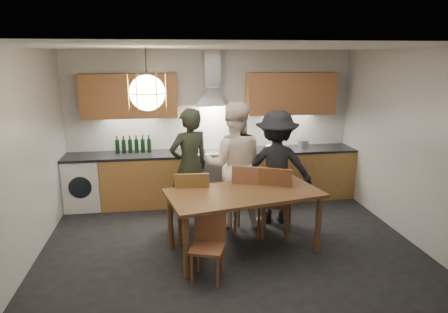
{
  "coord_description": "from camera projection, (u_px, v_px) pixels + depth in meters",
  "views": [
    {
      "loc": [
        -0.82,
        -4.69,
        2.51
      ],
      "look_at": [
        -0.05,
        0.4,
        1.2
      ],
      "focal_mm": 32.0,
      "sensor_mm": 36.0,
      "label": 1
    }
  ],
  "objects": [
    {
      "name": "ground",
      "position": [
        232.0,
        252.0,
        5.23
      ],
      "size": [
        5.0,
        5.0,
        0.0
      ],
      "primitive_type": "plane",
      "color": "black",
      "rests_on": "ground"
    },
    {
      "name": "room_shell",
      "position": [
        233.0,
        124.0,
        4.81
      ],
      "size": [
        5.02,
        4.52,
        2.61
      ],
      "color": "white",
      "rests_on": "ground"
    },
    {
      "name": "counter_run",
      "position": [
        215.0,
        176.0,
        6.99
      ],
      "size": [
        5.0,
        0.62,
        0.9
      ],
      "color": "tan",
      "rests_on": "ground"
    },
    {
      "name": "range_stove",
      "position": [
        214.0,
        177.0,
        6.99
      ],
      "size": [
        0.9,
        0.6,
        0.92
      ],
      "color": "silver",
      "rests_on": "ground"
    },
    {
      "name": "wall_fixtures",
      "position": [
        212.0,
        94.0,
        6.75
      ],
      "size": [
        4.3,
        0.54,
        1.1
      ],
      "color": "#B97847",
      "rests_on": "ground"
    },
    {
      "name": "pendant_lamp",
      "position": [
        147.0,
        93.0,
        4.48
      ],
      "size": [
        0.43,
        0.43,
        0.7
      ],
      "color": "black",
      "rests_on": "ground"
    },
    {
      "name": "dining_table",
      "position": [
        244.0,
        199.0,
        5.13
      ],
      "size": [
        2.09,
        1.34,
        0.82
      ],
      "rotation": [
        0.0,
        0.0,
        0.21
      ],
      "color": "brown",
      "rests_on": "ground"
    },
    {
      "name": "chair_back_left",
      "position": [
        192.0,
        202.0,
        5.42
      ],
      "size": [
        0.48,
        0.48,
        1.01
      ],
      "rotation": [
        0.0,
        0.0,
        3.08
      ],
      "color": "brown",
      "rests_on": "ground"
    },
    {
      "name": "chair_back_mid",
      "position": [
        250.0,
        196.0,
        5.57
      ],
      "size": [
        0.6,
        0.6,
        1.06
      ],
      "rotation": [
        0.0,
        0.0,
        2.83
      ],
      "color": "brown",
      "rests_on": "ground"
    },
    {
      "name": "chair_back_right",
      "position": [
        274.0,
        198.0,
        5.5
      ],
      "size": [
        0.63,
        0.63,
        1.06
      ],
      "rotation": [
        0.0,
        0.0,
        2.73
      ],
      "color": "brown",
      "rests_on": "ground"
    },
    {
      "name": "chair_front",
      "position": [
        209.0,
        240.0,
        4.57
      ],
      "size": [
        0.46,
        0.46,
        0.8
      ],
      "rotation": [
        0.0,
        0.0,
        -0.33
      ],
      "color": "brown",
      "rests_on": "ground"
    },
    {
      "name": "person_left",
      "position": [
        190.0,
        166.0,
        6.01
      ],
      "size": [
        0.76,
        0.64,
        1.77
      ],
      "primitive_type": "imported",
      "rotation": [
        0.0,
        0.0,
        3.55
      ],
      "color": "black",
      "rests_on": "ground"
    },
    {
      "name": "person_mid",
      "position": [
        234.0,
        165.0,
        5.92
      ],
      "size": [
        1.01,
        0.84,
        1.86
      ],
      "primitive_type": "imported",
      "rotation": [
        0.0,
        0.0,
        2.98
      ],
      "color": "white",
      "rests_on": "ground"
    },
    {
      "name": "person_right",
      "position": [
        276.0,
        167.0,
        6.03
      ],
      "size": [
        1.22,
        0.84,
        1.73
      ],
      "primitive_type": "imported",
      "rotation": [
        0.0,
        0.0,
        2.95
      ],
      "color": "black",
      "rests_on": "ground"
    },
    {
      "name": "mixing_bowl",
      "position": [
        275.0,
        148.0,
        6.93
      ],
      "size": [
        0.33,
        0.33,
        0.08
      ],
      "primitive_type": "imported",
      "rotation": [
        0.0,
        0.0,
        -0.06
      ],
      "color": "silver",
      "rests_on": "counter_run"
    },
    {
      "name": "stock_pot",
      "position": [
        303.0,
        144.0,
        7.14
      ],
      "size": [
        0.23,
        0.23,
        0.13
      ],
      "primitive_type": "cylinder",
      "rotation": [
        0.0,
        0.0,
        -0.28
      ],
      "color": "#B4B4B8",
      "rests_on": "counter_run"
    },
    {
      "name": "wine_bottles",
      "position": [
        133.0,
        144.0,
        6.74
      ],
      "size": [
        0.6,
        0.07,
        0.3
      ],
      "color": "black",
      "rests_on": "counter_run"
    }
  ]
}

